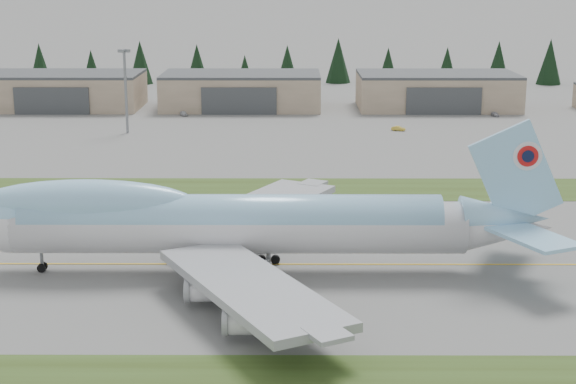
{
  "coord_description": "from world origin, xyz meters",
  "views": [
    {
      "loc": [
        0.43,
        -119.94,
        40.65
      ],
      "look_at": [
        -0.11,
        10.8,
        8.0
      ],
      "focal_mm": 55.0,
      "sensor_mm": 36.0,
      "label": 1
    }
  ],
  "objects_px": {
    "service_vehicle_c": "(495,116)",
    "boeing_747_freighter": "(234,223)",
    "hangar_left": "(63,90)",
    "hangar_right": "(437,91)",
    "service_vehicle_a": "(184,116)",
    "service_vehicle_b": "(398,131)",
    "hangar_center": "(241,91)"
  },
  "relations": [
    {
      "from": "hangar_right",
      "to": "hangar_center",
      "type": "bearing_deg",
      "value": 180.0
    },
    {
      "from": "service_vehicle_b",
      "to": "boeing_747_freighter",
      "type": "bearing_deg",
      "value": -174.18
    },
    {
      "from": "service_vehicle_b",
      "to": "service_vehicle_c",
      "type": "relative_size",
      "value": 0.93
    },
    {
      "from": "service_vehicle_a",
      "to": "service_vehicle_c",
      "type": "relative_size",
      "value": 1.02
    },
    {
      "from": "boeing_747_freighter",
      "to": "service_vehicle_c",
      "type": "bearing_deg",
      "value": 63.94
    },
    {
      "from": "boeing_747_freighter",
      "to": "hangar_left",
      "type": "distance_m",
      "value": 165.31
    },
    {
      "from": "hangar_right",
      "to": "service_vehicle_a",
      "type": "height_order",
      "value": "hangar_right"
    },
    {
      "from": "boeing_747_freighter",
      "to": "hangar_left",
      "type": "relative_size",
      "value": 1.69
    },
    {
      "from": "hangar_left",
      "to": "boeing_747_freighter",
      "type": "bearing_deg",
      "value": -67.8
    },
    {
      "from": "boeing_747_freighter",
      "to": "service_vehicle_a",
      "type": "xyz_separation_m",
      "value": [
        -23.54,
        137.85,
        -7.12
      ]
    },
    {
      "from": "service_vehicle_b",
      "to": "hangar_center",
      "type": "bearing_deg",
      "value": 71.03
    },
    {
      "from": "service_vehicle_c",
      "to": "boeing_747_freighter",
      "type": "bearing_deg",
      "value": -124.73
    },
    {
      "from": "service_vehicle_c",
      "to": "hangar_center",
      "type": "bearing_deg",
      "value": 159.36
    },
    {
      "from": "hangar_center",
      "to": "hangar_left",
      "type": "bearing_deg",
      "value": 180.0
    },
    {
      "from": "hangar_center",
      "to": "service_vehicle_a",
      "type": "bearing_deg",
      "value": -136.64
    },
    {
      "from": "hangar_center",
      "to": "boeing_747_freighter",
      "type": "bearing_deg",
      "value": -87.22
    },
    {
      "from": "service_vehicle_a",
      "to": "service_vehicle_b",
      "type": "distance_m",
      "value": 64.69
    },
    {
      "from": "service_vehicle_a",
      "to": "service_vehicle_b",
      "type": "bearing_deg",
      "value": -44.67
    },
    {
      "from": "hangar_left",
      "to": "service_vehicle_a",
      "type": "distance_m",
      "value": 42.11
    },
    {
      "from": "service_vehicle_b",
      "to": "hangar_right",
      "type": "bearing_deg",
      "value": 1.33
    },
    {
      "from": "hangar_left",
      "to": "service_vehicle_c",
      "type": "distance_m",
      "value": 130.69
    },
    {
      "from": "service_vehicle_a",
      "to": "service_vehicle_c",
      "type": "distance_m",
      "value": 90.71
    },
    {
      "from": "hangar_left",
      "to": "service_vehicle_c",
      "type": "height_order",
      "value": "hangar_left"
    },
    {
      "from": "boeing_747_freighter",
      "to": "hangar_right",
      "type": "distance_m",
      "value": 161.83
    },
    {
      "from": "hangar_right",
      "to": "service_vehicle_c",
      "type": "height_order",
      "value": "hangar_right"
    },
    {
      "from": "service_vehicle_b",
      "to": "service_vehicle_c",
      "type": "distance_m",
      "value": 39.3
    },
    {
      "from": "hangar_center",
      "to": "service_vehicle_a",
      "type": "distance_m",
      "value": 22.79
    },
    {
      "from": "boeing_747_freighter",
      "to": "service_vehicle_a",
      "type": "height_order",
      "value": "boeing_747_freighter"
    },
    {
      "from": "service_vehicle_a",
      "to": "service_vehicle_c",
      "type": "xyz_separation_m",
      "value": [
        90.71,
        -0.66,
        0.0
      ]
    },
    {
      "from": "service_vehicle_b",
      "to": "service_vehicle_c",
      "type": "height_order",
      "value": "service_vehicle_b"
    },
    {
      "from": "hangar_left",
      "to": "hangar_right",
      "type": "xyz_separation_m",
      "value": [
        115.0,
        0.0,
        0.0
      ]
    },
    {
      "from": "hangar_center",
      "to": "service_vehicle_c",
      "type": "distance_m",
      "value": 76.47
    }
  ]
}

